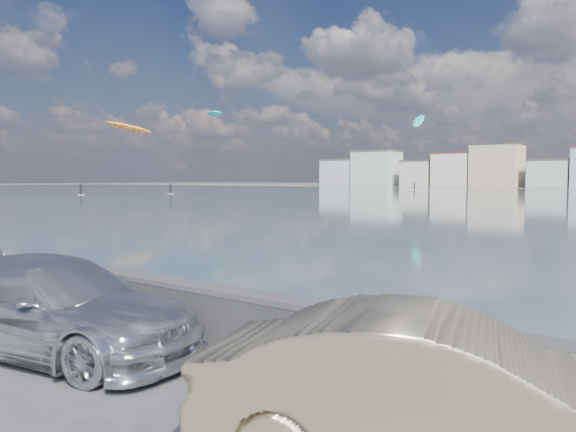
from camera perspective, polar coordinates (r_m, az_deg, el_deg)
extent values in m
plane|color=#333335|center=(8.82, -22.34, -15.54)|extent=(700.00, 700.00, 0.00)
cube|color=#28282B|center=(10.25, -9.04, -9.97)|extent=(400.00, 0.35, 0.90)
cylinder|color=#28282B|center=(10.15, -9.06, -7.50)|extent=(400.00, 0.36, 0.36)
cube|color=#B2B7C6|center=(224.44, 5.49, 4.32)|extent=(14.00, 11.00, 10.00)
cube|color=#4C423D|center=(224.55, 5.49, 5.67)|extent=(14.28, 11.22, 0.60)
cube|color=#B7C6BC|center=(216.62, 8.98, 4.71)|extent=(16.00, 12.00, 13.00)
cube|color=#4C423D|center=(216.84, 8.99, 6.50)|extent=(16.32, 12.24, 0.60)
cube|color=beige|center=(208.78, 13.20, 4.14)|extent=(11.00, 10.00, 9.00)
cube|color=#4C423D|center=(208.87, 13.22, 5.46)|extent=(11.22, 10.20, 0.60)
cube|color=silver|center=(203.77, 16.55, 4.44)|extent=(13.00, 11.00, 11.50)
cube|color=#562D23|center=(203.94, 16.58, 6.14)|extent=(13.26, 11.22, 0.60)
cube|color=#CCB293|center=(199.04, 20.46, 4.74)|extent=(15.00, 12.00, 14.00)
cube|color=#383330|center=(199.32, 20.51, 6.84)|extent=(15.30, 12.24, 0.60)
cube|color=#B7C6BC|center=(194.77, 25.10, 3.84)|extent=(12.00, 10.00, 8.50)
cube|color=#4C423D|center=(194.85, 25.14, 5.18)|extent=(12.24, 10.20, 0.60)
imported|color=silver|center=(10.14, -22.82, -8.42)|extent=(5.76, 3.24, 1.58)
imported|color=tan|center=(5.89, 15.23, -17.14)|extent=(5.07, 3.15, 1.58)
ellipsoid|color=#19BFBF|center=(116.94, -7.43, 10.29)|extent=(9.32, 8.33, 1.62)
cube|color=white|center=(110.78, -11.84, 2.25)|extent=(1.40, 0.42, 0.08)
cylinder|color=black|center=(110.76, -11.84, 2.71)|extent=(0.36, 0.36, 1.70)
sphere|color=black|center=(110.75, -11.85, 3.18)|extent=(0.28, 0.28, 0.28)
cylinder|color=black|center=(113.53, -9.60, 6.70)|extent=(2.07, 10.22, 14.90)
ellipsoid|color=#19BFBF|center=(161.99, 13.12, 9.39)|extent=(4.34, 9.25, 5.11)
cube|color=white|center=(153.17, 12.71, 2.64)|extent=(1.40, 0.42, 0.08)
cylinder|color=black|center=(153.16, 12.72, 2.98)|extent=(0.36, 0.36, 1.70)
sphere|color=black|center=(153.15, 12.72, 3.32)|extent=(0.28, 0.28, 0.28)
cylinder|color=black|center=(157.34, 12.93, 6.34)|extent=(2.63, 7.70, 17.66)
ellipsoid|color=orange|center=(110.92, -15.94, 8.65)|extent=(10.00, 6.74, 3.74)
cube|color=white|center=(106.63, -20.30, 2.04)|extent=(1.40, 0.42, 0.08)
cylinder|color=black|center=(106.61, -20.31, 2.52)|extent=(0.36, 0.36, 1.70)
sphere|color=black|center=(106.60, -20.32, 3.00)|extent=(0.28, 0.28, 0.28)
cylinder|color=black|center=(108.54, -18.10, 5.74)|extent=(1.59, 9.22, 11.26)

